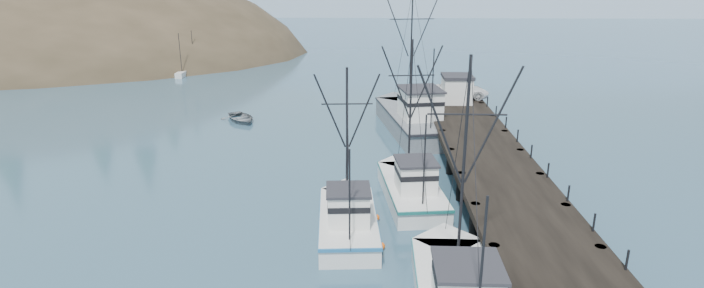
{
  "coord_description": "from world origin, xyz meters",
  "views": [
    {
      "loc": [
        5.06,
        -23.43,
        15.09
      ],
      "look_at": [
        3.94,
        15.45,
        2.5
      ],
      "focal_mm": 28.0,
      "sensor_mm": 36.0,
      "label": 1
    }
  ],
  "objects_px": {
    "pickup_truck": "(460,90)",
    "motorboat": "(241,121)",
    "pier": "(485,153)",
    "work_vessel": "(413,118)",
    "trawler_mid": "(348,218)",
    "trawler_far": "(411,187)",
    "pier_shed": "(457,88)"
  },
  "relations": [
    {
      "from": "motorboat",
      "to": "pickup_truck",
      "type": "bearing_deg",
      "value": -25.42
    },
    {
      "from": "pier_shed",
      "to": "motorboat",
      "type": "distance_m",
      "value": 22.23
    },
    {
      "from": "trawler_far",
      "to": "motorboat",
      "type": "height_order",
      "value": "trawler_far"
    },
    {
      "from": "pier_shed",
      "to": "work_vessel",
      "type": "bearing_deg",
      "value": -144.29
    },
    {
      "from": "pier",
      "to": "motorboat",
      "type": "xyz_separation_m",
      "value": [
        -21.89,
        14.5,
        -1.69
      ]
    },
    {
      "from": "pier",
      "to": "work_vessel",
      "type": "relative_size",
      "value": 2.67
    },
    {
      "from": "trawler_far",
      "to": "pickup_truck",
      "type": "relative_size",
      "value": 1.89
    },
    {
      "from": "work_vessel",
      "to": "pickup_truck",
      "type": "xyz_separation_m",
      "value": [
        5.26,
        5.14,
        1.58
      ]
    },
    {
      "from": "pier",
      "to": "trawler_far",
      "type": "xyz_separation_m",
      "value": [
        -5.94,
        -4.77,
        -0.87
      ]
    },
    {
      "from": "pier",
      "to": "work_vessel",
      "type": "xyz_separation_m",
      "value": [
        -4.51,
        11.8,
        -0.46
      ]
    },
    {
      "from": "trawler_mid",
      "to": "pickup_truck",
      "type": "xyz_separation_m",
      "value": [
        10.79,
        26.68,
        1.99
      ]
    },
    {
      "from": "pickup_truck",
      "to": "motorboat",
      "type": "height_order",
      "value": "pickup_truck"
    },
    {
      "from": "work_vessel",
      "to": "motorboat",
      "type": "relative_size",
      "value": 3.5
    },
    {
      "from": "trawler_mid",
      "to": "work_vessel",
      "type": "xyz_separation_m",
      "value": [
        5.53,
        21.54,
        0.41
      ]
    },
    {
      "from": "trawler_far",
      "to": "pickup_truck",
      "type": "distance_m",
      "value": 22.8
    },
    {
      "from": "trawler_mid",
      "to": "trawler_far",
      "type": "bearing_deg",
      "value": 50.44
    },
    {
      "from": "work_vessel",
      "to": "pier_shed",
      "type": "distance_m",
      "value": 6.05
    },
    {
      "from": "pier",
      "to": "work_vessel",
      "type": "height_order",
      "value": "work_vessel"
    },
    {
      "from": "pier_shed",
      "to": "pier",
      "type": "bearing_deg",
      "value": -90.25
    },
    {
      "from": "pickup_truck",
      "to": "motorboat",
      "type": "xyz_separation_m",
      "value": [
        -22.63,
        -2.44,
        -2.81
      ]
    },
    {
      "from": "trawler_far",
      "to": "work_vessel",
      "type": "relative_size",
      "value": 0.67
    },
    {
      "from": "trawler_mid",
      "to": "motorboat",
      "type": "bearing_deg",
      "value": 116.04
    },
    {
      "from": "pier",
      "to": "trawler_mid",
      "type": "distance_m",
      "value": 14.02
    },
    {
      "from": "pier",
      "to": "pickup_truck",
      "type": "xyz_separation_m",
      "value": [
        0.74,
        16.94,
        1.12
      ]
    },
    {
      "from": "pier",
      "to": "trawler_mid",
      "type": "xyz_separation_m",
      "value": [
        -10.05,
        -9.74,
        -0.87
      ]
    },
    {
      "from": "trawler_far",
      "to": "pier_shed",
      "type": "height_order",
      "value": "trawler_far"
    },
    {
      "from": "trawler_mid",
      "to": "pier_shed",
      "type": "bearing_deg",
      "value": 67.84
    },
    {
      "from": "trawler_mid",
      "to": "motorboat",
      "type": "height_order",
      "value": "trawler_mid"
    },
    {
      "from": "pier",
      "to": "trawler_far",
      "type": "relative_size",
      "value": 3.99
    },
    {
      "from": "trawler_mid",
      "to": "motorboat",
      "type": "distance_m",
      "value": 26.99
    },
    {
      "from": "work_vessel",
      "to": "pickup_truck",
      "type": "relative_size",
      "value": 2.82
    },
    {
      "from": "work_vessel",
      "to": "motorboat",
      "type": "distance_m",
      "value": 17.63
    }
  ]
}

